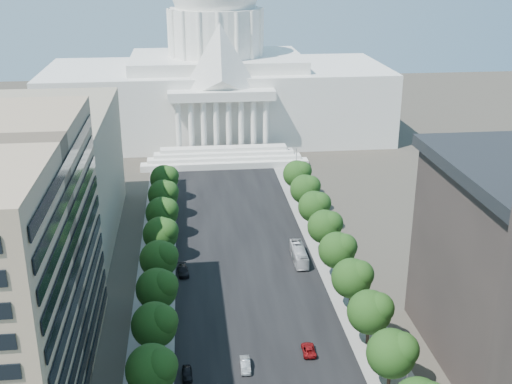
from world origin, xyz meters
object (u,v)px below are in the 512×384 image
object	(u,v)px
car_silver	(245,365)
city_bus	(299,254)
car_red	(309,350)
car_dark_a	(187,374)
car_dark_b	(183,271)

from	to	relation	value
car_silver	city_bus	size ratio (longest dim) A/B	0.40
car_red	city_bus	distance (m)	34.37
car_silver	car_dark_a	bearing A→B (deg)	-172.28
car_silver	car_red	distance (m)	11.44
car_red	city_bus	xyz separation A→B (m)	(4.33, 34.08, 0.90)
car_dark_a	city_bus	size ratio (longest dim) A/B	0.36
car_silver	car_dark_b	world-z (taller)	car_dark_b
car_red	car_dark_b	size ratio (longest dim) A/B	0.88
car_silver	city_bus	world-z (taller)	city_bus
car_silver	city_bus	distance (m)	40.30
car_dark_a	car_dark_b	size ratio (longest dim) A/B	0.76
car_red	car_dark_a	bearing A→B (deg)	14.14
car_dark_b	city_bus	bearing A→B (deg)	2.29
car_silver	car_dark_b	bearing A→B (deg)	106.94
car_silver	city_bus	bearing A→B (deg)	68.35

